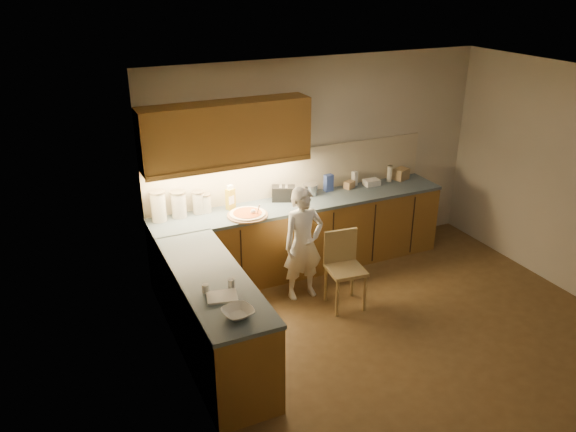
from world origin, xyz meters
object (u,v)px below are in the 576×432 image
object	(u,v)px
wooden_chair	(343,263)
toaster	(284,193)
child	(303,244)
oil_jug	(230,198)
pizza_on_board	(248,214)

from	to	relation	value
wooden_chair	toaster	world-z (taller)	toaster
child	oil_jug	size ratio (longest dim) A/B	4.48
child	oil_jug	world-z (taller)	child
pizza_on_board	wooden_chair	world-z (taller)	pizza_on_board
pizza_on_board	toaster	distance (m)	0.64
oil_jug	toaster	size ratio (longest dim) A/B	0.93
child	wooden_chair	size ratio (longest dim) A/B	1.54
pizza_on_board	child	xyz separation A→B (m)	(0.49, -0.47, -0.27)
pizza_on_board	child	size ratio (longest dim) A/B	0.35
child	wooden_chair	world-z (taller)	child
child	wooden_chair	xyz separation A→B (m)	(0.34, -0.33, -0.16)
oil_jug	child	bearing A→B (deg)	-51.69
wooden_chair	child	bearing A→B (deg)	142.10
pizza_on_board	toaster	bearing A→B (deg)	25.07
oil_jug	toaster	world-z (taller)	oil_jug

